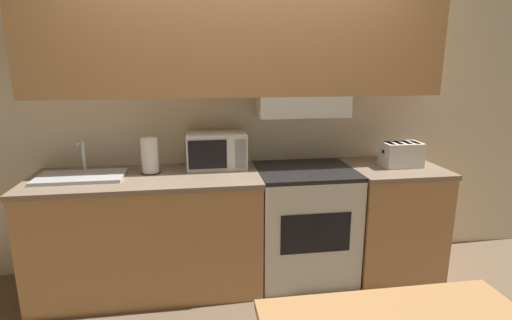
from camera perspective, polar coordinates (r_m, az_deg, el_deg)
name	(u,v)px	position (r m, az deg, el deg)	size (l,w,h in m)	color
ground_plane	(240,258)	(3.62, -2.23, -13.82)	(16.00, 16.00, 0.00)	brown
wall_back	(241,81)	(3.15, -2.12, 11.21)	(5.47, 0.38, 2.55)	silver
lower_counter_main	(149,232)	(3.14, -15.02, -9.94)	(1.65, 0.69, 0.88)	tan
lower_counter_right_stub	(390,218)	(3.47, 18.55, -7.82)	(0.70, 0.69, 0.88)	tan
stove_range	(304,222)	(3.23, 6.82, -8.84)	(0.73, 0.65, 0.88)	silver
microwave	(216,150)	(3.10, -5.68, 1.41)	(0.45, 0.29, 0.28)	silver
toaster	(401,154)	(3.33, 20.04, 0.79)	(0.31, 0.20, 0.19)	silver
sink_basin	(81,176)	(3.07, -23.76, -2.11)	(0.59, 0.33, 0.26)	#B7BABF
paper_towel_roll	(150,156)	(3.03, -14.93, 0.59)	(0.14, 0.14, 0.26)	black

